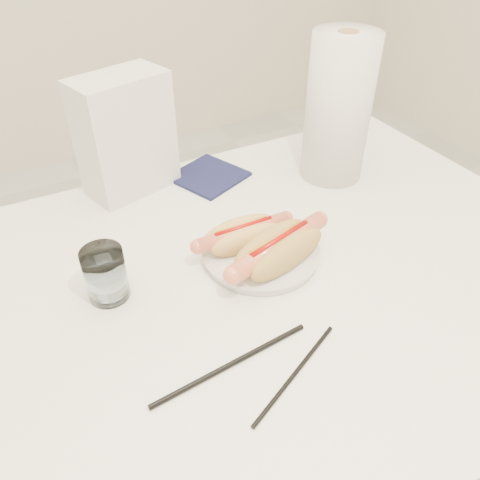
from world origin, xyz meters
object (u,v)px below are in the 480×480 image
napkin_box (125,135)px  paper_towel_roll (338,109)px  water_glass (105,274)px  table (242,304)px  hotdog_left (243,235)px  plate (261,254)px  hotdog_right (279,249)px

napkin_box → paper_towel_roll: 0.42m
water_glass → paper_towel_roll: (0.52, 0.14, 0.10)m
table → napkin_box: bearing=101.1°
hotdog_left → napkin_box: size_ratio=0.72×
napkin_box → hotdog_left: bearing=-87.2°
napkin_box → water_glass: bearing=-130.7°
water_glass → hotdog_left: bearing=-1.3°
plate → paper_towel_roll: size_ratio=0.65×
plate → hotdog_left: bearing=127.2°
hotdog_left → hotdog_right: bearing=-65.2°
hotdog_left → hotdog_right: size_ratio=0.83×
water_glass → paper_towel_roll: size_ratio=0.30×
hotdog_right → water_glass: 0.27m
paper_towel_roll → hotdog_left: bearing=-153.0°
hotdog_right → napkin_box: (-0.13, 0.36, 0.07)m
table → water_glass: water_glass is taller
hotdog_left → paper_towel_roll: size_ratio=0.58×
hotdog_right → hotdog_left: bearing=99.2°
hotdog_left → water_glass: 0.23m
water_glass → napkin_box: size_ratio=0.38×
table → plate: size_ratio=6.31×
plate → hotdog_left: (-0.02, 0.03, 0.03)m
plate → hotdog_right: size_ratio=0.94×
hotdog_right → napkin_box: napkin_box is taller
paper_towel_roll → plate: bearing=-147.4°
plate → water_glass: bearing=173.0°
hotdog_left → paper_towel_roll: 0.34m
hotdog_right → paper_towel_roll: paper_towel_roll is taller
plate → water_glass: size_ratio=2.19×
hotdog_left → napkin_box: napkin_box is taller
paper_towel_roll → water_glass: bearing=-164.7°
plate → hotdog_left: hotdog_left is taller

